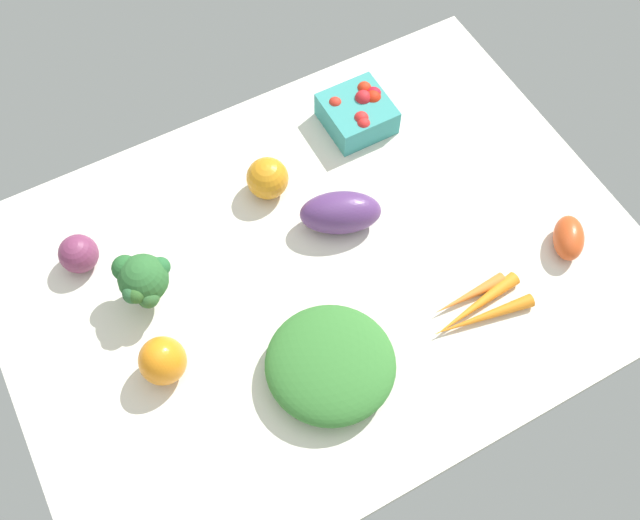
{
  "coord_description": "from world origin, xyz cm",
  "views": [
    {
      "loc": [
        -26.49,
        -48.86,
        106.7
      ],
      "look_at": [
        0.0,
        0.0,
        4.0
      ],
      "focal_mm": 39.97,
      "sensor_mm": 36.0,
      "label": 1
    }
  ],
  "objects_px": {
    "berry_basket": "(358,112)",
    "red_onion_center": "(79,254)",
    "broccoli_head": "(142,280)",
    "eggplant": "(340,213)",
    "leafy_greens_clump": "(330,364)",
    "heirloom_tomato_orange": "(267,178)",
    "bell_pepper_orange": "(163,361)",
    "roma_tomato": "(569,238)",
    "carrot_bunch": "(476,307)"
  },
  "relations": [
    {
      "from": "eggplant",
      "to": "broccoli_head",
      "type": "relative_size",
      "value": 1.31
    },
    {
      "from": "carrot_bunch",
      "to": "leafy_greens_clump",
      "type": "bearing_deg",
      "value": 175.41
    },
    {
      "from": "carrot_bunch",
      "to": "roma_tomato",
      "type": "height_order",
      "value": "roma_tomato"
    },
    {
      "from": "eggplant",
      "to": "leafy_greens_clump",
      "type": "distance_m",
      "value": 0.27
    },
    {
      "from": "eggplant",
      "to": "heirloom_tomato_orange",
      "type": "height_order",
      "value": "heirloom_tomato_orange"
    },
    {
      "from": "heirloom_tomato_orange",
      "to": "roma_tomato",
      "type": "distance_m",
      "value": 0.52
    },
    {
      "from": "roma_tomato",
      "to": "bell_pepper_orange",
      "type": "bearing_deg",
      "value": -63.44
    },
    {
      "from": "carrot_bunch",
      "to": "red_onion_center",
      "type": "height_order",
      "value": "red_onion_center"
    },
    {
      "from": "leafy_greens_clump",
      "to": "roma_tomato",
      "type": "distance_m",
      "value": 0.46
    },
    {
      "from": "berry_basket",
      "to": "red_onion_center",
      "type": "relative_size",
      "value": 1.79
    },
    {
      "from": "leafy_greens_clump",
      "to": "broccoli_head",
      "type": "height_order",
      "value": "broccoli_head"
    },
    {
      "from": "heirloom_tomato_orange",
      "to": "broccoli_head",
      "type": "relative_size",
      "value": 0.7
    },
    {
      "from": "berry_basket",
      "to": "carrot_bunch",
      "type": "distance_m",
      "value": 0.42
    },
    {
      "from": "eggplant",
      "to": "berry_basket",
      "type": "height_order",
      "value": "eggplant"
    },
    {
      "from": "leafy_greens_clump",
      "to": "heirloom_tomato_orange",
      "type": "relative_size",
      "value": 2.7
    },
    {
      "from": "eggplant",
      "to": "bell_pepper_orange",
      "type": "bearing_deg",
      "value": 40.23
    },
    {
      "from": "berry_basket",
      "to": "red_onion_center",
      "type": "xyz_separation_m",
      "value": [
        -0.55,
        -0.04,
        0.0
      ]
    },
    {
      "from": "red_onion_center",
      "to": "eggplant",
      "type": "bearing_deg",
      "value": -18.31
    },
    {
      "from": "heirloom_tomato_orange",
      "to": "bell_pepper_orange",
      "type": "bearing_deg",
      "value": -141.82
    },
    {
      "from": "heirloom_tomato_orange",
      "to": "berry_basket",
      "type": "distance_m",
      "value": 0.22
    },
    {
      "from": "berry_basket",
      "to": "red_onion_center",
      "type": "bearing_deg",
      "value": -175.74
    },
    {
      "from": "berry_basket",
      "to": "carrot_bunch",
      "type": "bearing_deg",
      "value": -93.39
    },
    {
      "from": "leafy_greens_clump",
      "to": "eggplant",
      "type": "bearing_deg",
      "value": 57.54
    },
    {
      "from": "berry_basket",
      "to": "broccoli_head",
      "type": "xyz_separation_m",
      "value": [
        -0.48,
        -0.15,
        0.03
      ]
    },
    {
      "from": "bell_pepper_orange",
      "to": "carrot_bunch",
      "type": "relative_size",
      "value": 0.48
    },
    {
      "from": "eggplant",
      "to": "roma_tomato",
      "type": "distance_m",
      "value": 0.38
    },
    {
      "from": "bell_pepper_orange",
      "to": "eggplant",
      "type": "bearing_deg",
      "value": 16.05
    },
    {
      "from": "leafy_greens_clump",
      "to": "red_onion_center",
      "type": "height_order",
      "value": "leafy_greens_clump"
    },
    {
      "from": "red_onion_center",
      "to": "carrot_bunch",
      "type": "bearing_deg",
      "value": -36.08
    },
    {
      "from": "berry_basket",
      "to": "broccoli_head",
      "type": "relative_size",
      "value": 1.1
    },
    {
      "from": "bell_pepper_orange",
      "to": "heirloom_tomato_orange",
      "type": "height_order",
      "value": "bell_pepper_orange"
    },
    {
      "from": "eggplant",
      "to": "bell_pepper_orange",
      "type": "distance_m",
      "value": 0.38
    },
    {
      "from": "leafy_greens_clump",
      "to": "heirloom_tomato_orange",
      "type": "bearing_deg",
      "value": 79.1
    },
    {
      "from": "leafy_greens_clump",
      "to": "berry_basket",
      "type": "distance_m",
      "value": 0.49
    },
    {
      "from": "carrot_bunch",
      "to": "roma_tomato",
      "type": "relative_size",
      "value": 2.12
    },
    {
      "from": "red_onion_center",
      "to": "roma_tomato",
      "type": "bearing_deg",
      "value": -26.04
    },
    {
      "from": "berry_basket",
      "to": "broccoli_head",
      "type": "distance_m",
      "value": 0.5
    },
    {
      "from": "berry_basket",
      "to": "red_onion_center",
      "type": "height_order",
      "value": "berry_basket"
    },
    {
      "from": "bell_pepper_orange",
      "to": "berry_basket",
      "type": "bearing_deg",
      "value": 29.43
    },
    {
      "from": "leafy_greens_clump",
      "to": "bell_pepper_orange",
      "type": "xyz_separation_m",
      "value": [
        -0.22,
        0.12,
        0.01
      ]
    },
    {
      "from": "berry_basket",
      "to": "eggplant",
      "type": "bearing_deg",
      "value": -127.64
    },
    {
      "from": "red_onion_center",
      "to": "leafy_greens_clump",
      "type": "bearing_deg",
      "value": -53.32
    },
    {
      "from": "broccoli_head",
      "to": "red_onion_center",
      "type": "distance_m",
      "value": 0.14
    },
    {
      "from": "leafy_greens_clump",
      "to": "carrot_bunch",
      "type": "bearing_deg",
      "value": -4.59
    },
    {
      "from": "bell_pepper_orange",
      "to": "roma_tomato",
      "type": "distance_m",
      "value": 0.69
    },
    {
      "from": "red_onion_center",
      "to": "heirloom_tomato_orange",
      "type": "bearing_deg",
      "value": -2.72
    },
    {
      "from": "bell_pepper_orange",
      "to": "broccoli_head",
      "type": "height_order",
      "value": "broccoli_head"
    },
    {
      "from": "berry_basket",
      "to": "red_onion_center",
      "type": "distance_m",
      "value": 0.55
    },
    {
      "from": "broccoli_head",
      "to": "roma_tomato",
      "type": "xyz_separation_m",
      "value": [
        0.65,
        -0.24,
        -0.04
      ]
    },
    {
      "from": "berry_basket",
      "to": "broccoli_head",
      "type": "bearing_deg",
      "value": -162.08
    }
  ]
}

